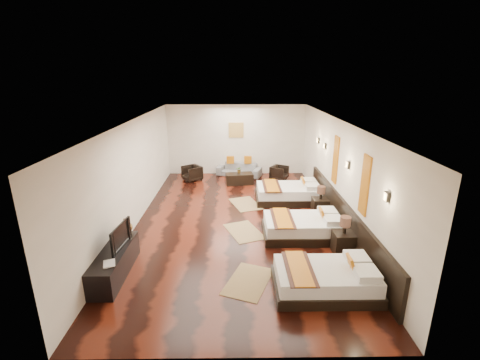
{
  "coord_description": "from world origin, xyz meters",
  "views": [
    {
      "loc": [
        -0.01,
        -8.65,
        3.98
      ],
      "look_at": [
        0.1,
        0.37,
        1.1
      ],
      "focal_mm": 25.2,
      "sensor_mm": 36.0,
      "label": 1
    }
  ],
  "objects_px": {
    "bed_far": "(289,193)",
    "nightstand_b": "(320,205)",
    "bed_mid": "(303,227)",
    "nightstand_a": "(343,240)",
    "bed_near": "(326,279)",
    "coffee_table": "(239,179)",
    "book": "(103,265)",
    "sofa": "(239,170)",
    "figurine": "(125,226)",
    "armchair_right": "(279,173)",
    "tv_console": "(115,263)",
    "armchair_left": "(192,173)",
    "table_plant": "(239,170)",
    "tv": "(117,236)"
  },
  "relations": [
    {
      "from": "armchair_right",
      "to": "armchair_left",
      "type": "bearing_deg",
      "value": 122.8
    },
    {
      "from": "armchair_left",
      "to": "armchair_right",
      "type": "distance_m",
      "value": 3.38
    },
    {
      "from": "bed_near",
      "to": "nightstand_b",
      "type": "height_order",
      "value": "nightstand_b"
    },
    {
      "from": "nightstand_b",
      "to": "sofa",
      "type": "height_order",
      "value": "nightstand_b"
    },
    {
      "from": "bed_mid",
      "to": "nightstand_a",
      "type": "bearing_deg",
      "value": -48.59
    },
    {
      "from": "bed_near",
      "to": "bed_mid",
      "type": "relative_size",
      "value": 0.97
    },
    {
      "from": "nightstand_b",
      "to": "coffee_table",
      "type": "relative_size",
      "value": 0.87
    },
    {
      "from": "bed_near",
      "to": "coffee_table",
      "type": "distance_m",
      "value": 6.7
    },
    {
      "from": "bed_near",
      "to": "figurine",
      "type": "bearing_deg",
      "value": 161.57
    },
    {
      "from": "tv_console",
      "to": "nightstand_a",
      "type": "bearing_deg",
      "value": 9.35
    },
    {
      "from": "armchair_right",
      "to": "nightstand_a",
      "type": "bearing_deg",
      "value": -140.51
    },
    {
      "from": "nightstand_a",
      "to": "tv",
      "type": "xyz_separation_m",
      "value": [
        -4.89,
        -0.66,
        0.49
      ]
    },
    {
      "from": "armchair_right",
      "to": "table_plant",
      "type": "bearing_deg",
      "value": 137.49
    },
    {
      "from": "coffee_table",
      "to": "table_plant",
      "type": "distance_m",
      "value": 0.33
    },
    {
      "from": "bed_far",
      "to": "tv",
      "type": "xyz_separation_m",
      "value": [
        -4.15,
        -3.99,
        0.53
      ]
    },
    {
      "from": "armchair_left",
      "to": "tv",
      "type": "bearing_deg",
      "value": -44.03
    },
    {
      "from": "bed_far",
      "to": "nightstand_b",
      "type": "bearing_deg",
      "value": -55.69
    },
    {
      "from": "tv_console",
      "to": "armchair_left",
      "type": "xyz_separation_m",
      "value": [
        0.79,
        6.37,
        0.02
      ]
    },
    {
      "from": "nightstand_b",
      "to": "book",
      "type": "relative_size",
      "value": 3.05
    },
    {
      "from": "tv_console",
      "to": "coffee_table",
      "type": "bearing_deg",
      "value": 66.19
    },
    {
      "from": "book",
      "to": "figurine",
      "type": "height_order",
      "value": "figurine"
    },
    {
      "from": "armchair_left",
      "to": "table_plant",
      "type": "xyz_separation_m",
      "value": [
        1.82,
        -0.37,
        0.24
      ]
    },
    {
      "from": "bed_near",
      "to": "armchair_left",
      "type": "height_order",
      "value": "bed_near"
    },
    {
      "from": "sofa",
      "to": "armchair_right",
      "type": "height_order",
      "value": "armchair_right"
    },
    {
      "from": "bed_mid",
      "to": "tv_console",
      "type": "relative_size",
      "value": 1.1
    },
    {
      "from": "book",
      "to": "figurine",
      "type": "distance_m",
      "value": 1.36
    },
    {
      "from": "book",
      "to": "tv",
      "type": "bearing_deg",
      "value": 85.9
    },
    {
      "from": "bed_near",
      "to": "armchair_left",
      "type": "distance_m",
      "value": 7.75
    },
    {
      "from": "bed_far",
      "to": "nightstand_a",
      "type": "distance_m",
      "value": 3.42
    },
    {
      "from": "bed_far",
      "to": "armchair_right",
      "type": "xyz_separation_m",
      "value": [
        -0.03,
        2.29,
        0.0
      ]
    },
    {
      "from": "bed_near",
      "to": "coffee_table",
      "type": "xyz_separation_m",
      "value": [
        -1.58,
        6.51,
        -0.05
      ]
    },
    {
      "from": "tv_console",
      "to": "tv",
      "type": "relative_size",
      "value": 2.04
    },
    {
      "from": "armchair_left",
      "to": "figurine",
      "type": "bearing_deg",
      "value": -45.33
    },
    {
      "from": "bed_far",
      "to": "coffee_table",
      "type": "relative_size",
      "value": 2.06
    },
    {
      "from": "nightstand_a",
      "to": "nightstand_b",
      "type": "height_order",
      "value": "nightstand_a"
    },
    {
      "from": "nightstand_b",
      "to": "tv_console",
      "type": "bearing_deg",
      "value": -148.34
    },
    {
      "from": "table_plant",
      "to": "tv",
      "type": "bearing_deg",
      "value": -113.67
    },
    {
      "from": "tv_console",
      "to": "armchair_left",
      "type": "relative_size",
      "value": 2.82
    },
    {
      "from": "nightstand_a",
      "to": "figurine",
      "type": "distance_m",
      "value": 4.96
    },
    {
      "from": "nightstand_a",
      "to": "bed_mid",
      "type": "bearing_deg",
      "value": 131.41
    },
    {
      "from": "nightstand_a",
      "to": "armchair_left",
      "type": "relative_size",
      "value": 1.42
    },
    {
      "from": "bed_mid",
      "to": "nightstand_a",
      "type": "xyz_separation_m",
      "value": [
        0.75,
        -0.85,
        0.06
      ]
    },
    {
      "from": "armchair_right",
      "to": "table_plant",
      "type": "height_order",
      "value": "table_plant"
    },
    {
      "from": "nightstand_a",
      "to": "book",
      "type": "bearing_deg",
      "value": -164.64
    },
    {
      "from": "bed_mid",
      "to": "nightstand_b",
      "type": "distance_m",
      "value": 1.58
    },
    {
      "from": "nightstand_b",
      "to": "table_plant",
      "type": "distance_m",
      "value": 3.76
    },
    {
      "from": "bed_far",
      "to": "bed_mid",
      "type": "bearing_deg",
      "value": -90.02
    },
    {
      "from": "nightstand_b",
      "to": "armchair_right",
      "type": "height_order",
      "value": "nightstand_b"
    },
    {
      "from": "figurine",
      "to": "table_plant",
      "type": "bearing_deg",
      "value": 63.28
    },
    {
      "from": "book",
      "to": "figurine",
      "type": "bearing_deg",
      "value": 90.0
    }
  ]
}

